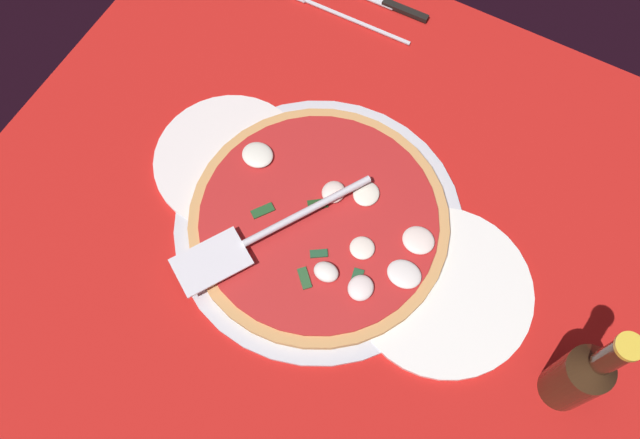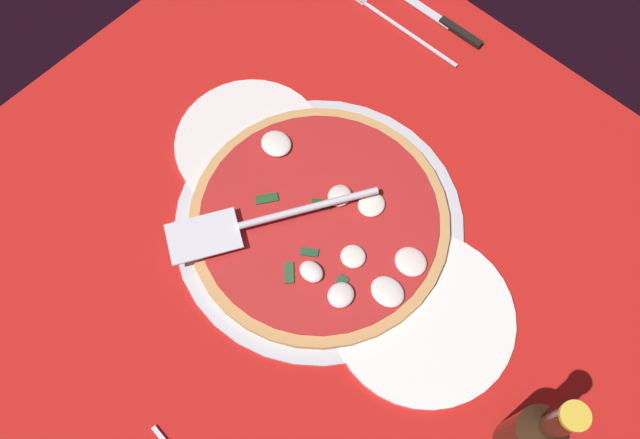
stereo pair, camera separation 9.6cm
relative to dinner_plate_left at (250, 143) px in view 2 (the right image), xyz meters
The scene contains 9 objects.
ground_plane 17.27cm from the dinner_plate_left, 18.13° to the right, with size 98.36×98.36×0.80cm, color red.
checker_pattern 17.25cm from the dinner_plate_left, 18.13° to the right, with size 98.36×98.36×0.10cm.
pizza_pan 16.77cm from the dinner_plate_left, ahead, with size 40.75×40.75×0.87cm, color silver.
dinner_plate_left is the anchor object (origin of this frame).
dinner_plate_right 36.01cm from the dinner_plate_left, ahead, with size 24.47×24.47×1.00cm, color white.
pizza 17.11cm from the dinner_plate_left, ahead, with size 36.57×36.57×2.67cm.
pizza_server 14.83cm from the dinner_plate_left, 38.52° to the right, with size 18.34×27.10×1.00cm.
place_setting_far 34.99cm from the dinner_plate_left, 82.33° to the left, with size 22.34×12.66×1.40cm.
beer_bottle 55.63cm from the dinner_plate_left, ahead, with size 5.83×5.83×22.33cm.
Camera 2 is at (27.14, -26.17, 89.58)cm, focal length 38.79 mm.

